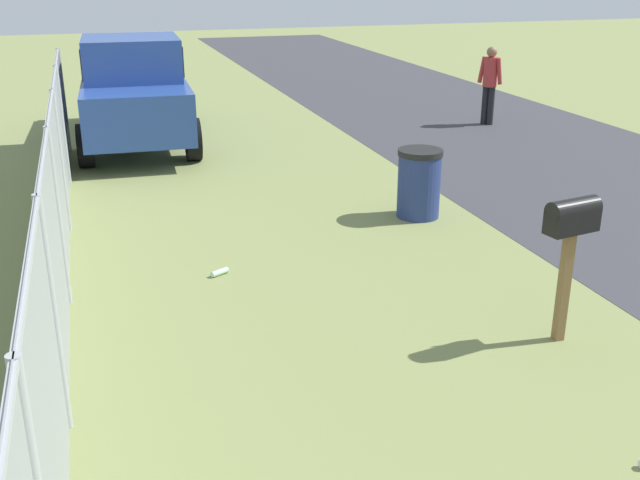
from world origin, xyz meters
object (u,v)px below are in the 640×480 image
pickup_truck (134,87)px  pedestrian (490,80)px  mailbox (571,228)px  trash_bin (419,183)px

pickup_truck → pedestrian: (-0.41, -7.48, -0.14)m
mailbox → pedestrian: pedestrian is taller
trash_bin → mailbox: bearing=176.5°
pickup_truck → trash_bin: bearing=33.3°
mailbox → pedestrian: 10.04m
pickup_truck → trash_bin: size_ratio=5.59×
pickup_truck → mailbox: bearing=21.0°
pickup_truck → pedestrian: size_ratio=3.24×
pedestrian → trash_bin: bearing=-163.7°
mailbox → trash_bin: bearing=-13.5°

